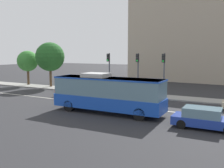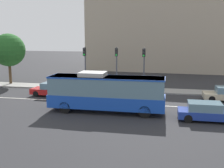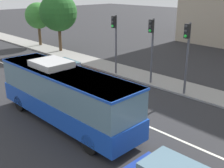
{
  "view_description": "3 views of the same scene",
  "coord_description": "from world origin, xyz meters",
  "px_view_note": "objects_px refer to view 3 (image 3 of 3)",
  "views": [
    {
      "loc": [
        13.26,
        -22.02,
        5.27
      ],
      "look_at": [
        1.66,
        -0.31,
        2.2
      ],
      "focal_mm": 40.63,
      "sensor_mm": 36.0,
      "label": 1
    },
    {
      "loc": [
        7.84,
        -25.32,
        6.61
      ],
      "look_at": [
        2.62,
        -0.37,
        1.99
      ],
      "focal_mm": 43.64,
      "sensor_mm": 36.0,
      "label": 2
    },
    {
      "loc": [
        14.91,
        -11.22,
        7.47
      ],
      "look_at": [
        3.63,
        -0.24,
        1.92
      ],
      "focal_mm": 44.65,
      "sensor_mm": 36.0,
      "label": 3
    }
  ],
  "objects_px": {
    "traffic_light_near_corner": "(152,40)",
    "traffic_light_mid_block": "(187,47)",
    "street_tree_kerbside_left": "(58,12)",
    "transit_bus": "(65,93)",
    "sedan_red": "(64,69)",
    "traffic_light_far_corner": "(115,35)",
    "street_tree_kerbside_right": "(38,16)"
  },
  "relations": [
    {
      "from": "transit_bus",
      "to": "traffic_light_near_corner",
      "type": "height_order",
      "value": "traffic_light_near_corner"
    },
    {
      "from": "traffic_light_mid_block",
      "to": "traffic_light_far_corner",
      "type": "height_order",
      "value": "same"
    },
    {
      "from": "transit_bus",
      "to": "sedan_red",
      "type": "relative_size",
      "value": 2.19
    },
    {
      "from": "sedan_red",
      "to": "traffic_light_near_corner",
      "type": "distance_m",
      "value": 7.95
    },
    {
      "from": "sedan_red",
      "to": "street_tree_kerbside_right",
      "type": "xyz_separation_m",
      "value": [
        -13.28,
        5.53,
        3.17
      ]
    },
    {
      "from": "street_tree_kerbside_left",
      "to": "transit_bus",
      "type": "bearing_deg",
      "value": -33.34
    },
    {
      "from": "sedan_red",
      "to": "street_tree_kerbside_left",
      "type": "xyz_separation_m",
      "value": [
        -8.5,
        5.44,
        3.89
      ]
    },
    {
      "from": "traffic_light_far_corner",
      "to": "street_tree_kerbside_right",
      "type": "distance_m",
      "value": 16.01
    },
    {
      "from": "transit_bus",
      "to": "sedan_red",
      "type": "height_order",
      "value": "transit_bus"
    },
    {
      "from": "transit_bus",
      "to": "street_tree_kerbside_left",
      "type": "relative_size",
      "value": 1.47
    },
    {
      "from": "traffic_light_mid_block",
      "to": "street_tree_kerbside_left",
      "type": "bearing_deg",
      "value": -92.01
    },
    {
      "from": "sedan_red",
      "to": "street_tree_kerbside_left",
      "type": "bearing_deg",
      "value": -29.88
    },
    {
      "from": "traffic_light_near_corner",
      "to": "traffic_light_far_corner",
      "type": "distance_m",
      "value": 3.78
    },
    {
      "from": "traffic_light_mid_block",
      "to": "transit_bus",
      "type": "bearing_deg",
      "value": -12.29
    },
    {
      "from": "traffic_light_near_corner",
      "to": "street_tree_kerbside_left",
      "type": "bearing_deg",
      "value": -100.49
    },
    {
      "from": "traffic_light_mid_block",
      "to": "traffic_light_far_corner",
      "type": "relative_size",
      "value": 1.0
    },
    {
      "from": "transit_bus",
      "to": "street_tree_kerbside_right",
      "type": "height_order",
      "value": "street_tree_kerbside_right"
    },
    {
      "from": "sedan_red",
      "to": "street_tree_kerbside_right",
      "type": "relative_size",
      "value": 0.82
    },
    {
      "from": "transit_bus",
      "to": "sedan_red",
      "type": "xyz_separation_m",
      "value": [
        -7.14,
        4.85,
        -1.09
      ]
    },
    {
      "from": "transit_bus",
      "to": "traffic_light_near_corner",
      "type": "bearing_deg",
      "value": 94.5
    },
    {
      "from": "traffic_light_near_corner",
      "to": "traffic_light_far_corner",
      "type": "height_order",
      "value": "same"
    },
    {
      "from": "traffic_light_far_corner",
      "to": "street_tree_kerbside_right",
      "type": "relative_size",
      "value": 0.94
    },
    {
      "from": "traffic_light_near_corner",
      "to": "street_tree_kerbside_left",
      "type": "relative_size",
      "value": 0.76
    },
    {
      "from": "traffic_light_far_corner",
      "to": "traffic_light_mid_block",
      "type": "bearing_deg",
      "value": 89.08
    },
    {
      "from": "traffic_light_mid_block",
      "to": "street_tree_kerbside_left",
      "type": "relative_size",
      "value": 0.76
    },
    {
      "from": "traffic_light_near_corner",
      "to": "traffic_light_mid_block",
      "type": "relative_size",
      "value": 1.0
    },
    {
      "from": "traffic_light_far_corner",
      "to": "street_tree_kerbside_right",
      "type": "bearing_deg",
      "value": -97.86
    },
    {
      "from": "traffic_light_near_corner",
      "to": "traffic_light_mid_block",
      "type": "bearing_deg",
      "value": 82.1
    },
    {
      "from": "street_tree_kerbside_left",
      "to": "traffic_light_near_corner",
      "type": "bearing_deg",
      "value": -6.34
    },
    {
      "from": "sedan_red",
      "to": "traffic_light_mid_block",
      "type": "height_order",
      "value": "traffic_light_mid_block"
    },
    {
      "from": "sedan_red",
      "to": "traffic_light_far_corner",
      "type": "bearing_deg",
      "value": -123.33
    },
    {
      "from": "traffic_light_near_corner",
      "to": "traffic_light_far_corner",
      "type": "bearing_deg",
      "value": -91.03
    }
  ]
}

